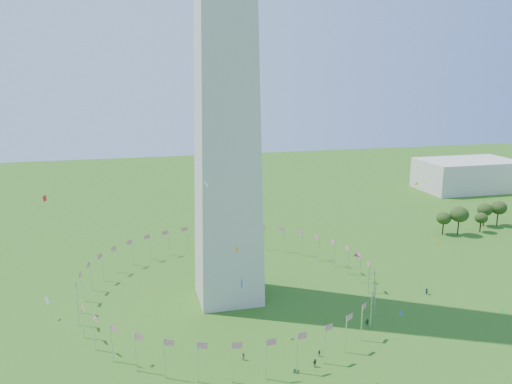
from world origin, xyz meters
TOP-DOWN VIEW (x-y plane):
  - flag_ring at (-0.00, 50.00)m, footprint 80.24×80.24m
  - gov_building_east_a at (150.00, 150.00)m, footprint 50.00×30.00m
  - kites_aloft at (7.89, 21.59)m, footprint 117.40×68.34m
  - tree_line_east at (114.97, 85.31)m, footprint 53.24×15.38m

SIDE VIEW (x-z plane):
  - flag_ring at x=0.00m, z-range 0.00..9.00m
  - tree_line_east at x=114.97m, z-range -0.60..10.38m
  - gov_building_east_a at x=150.00m, z-range 0.00..16.00m
  - kites_aloft at x=7.89m, z-range 1.95..39.25m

